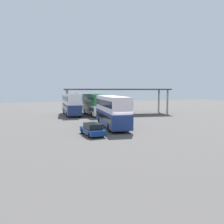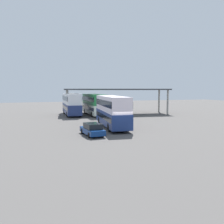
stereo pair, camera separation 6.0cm
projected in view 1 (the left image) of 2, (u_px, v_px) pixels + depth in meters
name	position (u px, v px, depth m)	size (l,w,h in m)	color
ground_plane	(121.00, 133.00, 27.41)	(140.00, 140.00, 0.00)	#534F4C
double_decker_main	(112.00, 110.00, 31.35)	(3.49, 10.79, 4.08)	navy
parked_hatchback	(92.00, 129.00, 25.78)	(1.99, 4.14, 1.35)	navy
double_decker_near_canopy	(71.00, 103.00, 45.80)	(2.88, 10.28, 4.15)	navy
double_decker_mid_row	(94.00, 104.00, 45.93)	(2.58, 10.59, 4.02)	silver
depot_canopy	(117.00, 90.00, 47.52)	(21.36, 7.90, 5.07)	#33353A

